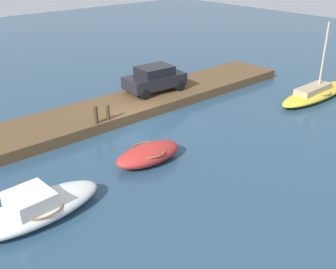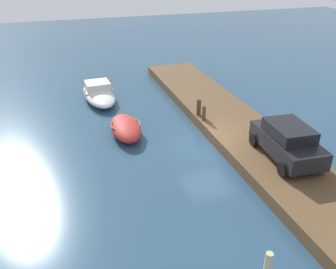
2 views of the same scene
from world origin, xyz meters
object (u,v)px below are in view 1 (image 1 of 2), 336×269
(mooring_post_mid_west, at_px, (96,115))
(parked_car, at_px, (155,78))
(rowboat_red, at_px, (148,154))
(motorboat_white, at_px, (37,207))
(sailboat_yellow, at_px, (315,93))
(mooring_post_west, at_px, (108,112))

(mooring_post_mid_west, height_order, parked_car, parked_car)
(rowboat_red, distance_m, parked_car, 8.46)
(rowboat_red, xyz_separation_m, motorboat_white, (5.74, 0.66, 0.05))
(motorboat_white, xyz_separation_m, mooring_post_mid_west, (-5.67, -4.98, 0.58))
(motorboat_white, height_order, sailboat_yellow, sailboat_yellow)
(rowboat_red, distance_m, motorboat_white, 5.78)
(parked_car, bearing_deg, mooring_post_west, 26.13)
(sailboat_yellow, xyz_separation_m, mooring_post_mid_west, (13.68, -4.74, 0.67))
(sailboat_yellow, distance_m, parked_car, 10.53)
(mooring_post_west, relative_size, mooring_post_mid_west, 0.88)
(rowboat_red, relative_size, mooring_post_west, 4.02)
(sailboat_yellow, relative_size, mooring_post_west, 8.54)
(motorboat_white, bearing_deg, mooring_post_mid_west, -141.75)
(motorboat_white, relative_size, parked_car, 1.28)
(rowboat_red, height_order, parked_car, parked_car)
(sailboat_yellow, bearing_deg, mooring_post_mid_west, -19.81)
(sailboat_yellow, bearing_deg, parked_car, -40.52)
(rowboat_red, xyz_separation_m, parked_car, (-5.57, -6.29, 1.00))
(rowboat_red, distance_m, sailboat_yellow, 13.62)
(mooring_post_mid_west, bearing_deg, motorboat_white, 41.28)
(sailboat_yellow, xyz_separation_m, parked_car, (8.04, -6.71, 1.04))
(rowboat_red, height_order, motorboat_white, motorboat_white)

